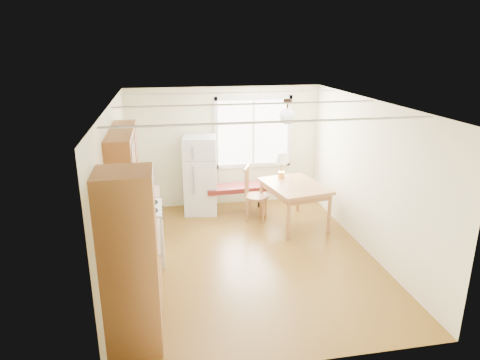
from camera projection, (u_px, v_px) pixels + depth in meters
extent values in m
cube|color=#5C3B13|center=(248.00, 256.00, 7.00)|extent=(4.60, 5.60, 0.12)
cube|color=white|center=(249.00, 103.00, 6.24)|extent=(4.60, 5.60, 0.12)
cube|color=#FFFCCB|center=(225.00, 147.00, 8.96)|extent=(4.60, 0.10, 2.50)
cube|color=#FFFCCB|center=(299.00, 262.00, 4.28)|extent=(4.60, 0.10, 2.50)
cube|color=#FFFCCB|center=(116.00, 192.00, 6.27)|extent=(0.10, 5.60, 2.50)
cube|color=#FFFCCB|center=(369.00, 177.00, 6.97)|extent=(0.10, 5.60, 2.50)
cube|color=brown|center=(130.00, 263.00, 4.66)|extent=(0.60, 0.60, 2.10)
cube|color=brown|center=(138.00, 268.00, 5.78)|extent=(0.60, 1.10, 0.86)
cube|color=tan|center=(136.00, 238.00, 5.65)|extent=(0.62, 1.14, 0.04)
cube|color=silver|center=(142.00, 234.00, 6.76)|extent=(0.65, 0.76, 0.90)
cube|color=brown|center=(142.00, 217.00, 7.47)|extent=(0.60, 0.60, 0.86)
cube|color=brown|center=(123.00, 154.00, 5.98)|extent=(0.33, 1.60, 0.70)
cube|color=white|center=(253.00, 132.00, 8.96)|extent=(1.50, 0.02, 1.35)
cylinder|color=black|center=(288.00, 101.00, 6.74)|extent=(0.14, 0.14, 0.06)
cylinder|color=black|center=(287.00, 107.00, 6.77)|extent=(0.03, 0.03, 0.16)
sphere|color=white|center=(287.00, 116.00, 6.82)|extent=(0.26, 0.26, 0.26)
cube|color=silver|center=(200.00, 175.00, 8.64)|extent=(0.73, 0.73, 1.58)
cube|color=gray|center=(201.00, 161.00, 8.22)|extent=(0.65, 0.02, 0.02)
cube|color=gray|center=(193.00, 173.00, 8.24)|extent=(0.03, 0.03, 0.95)
cube|color=#551614|center=(236.00, 188.00, 8.70)|extent=(1.25, 0.52, 0.09)
cylinder|color=black|center=(212.00, 206.00, 8.53)|extent=(0.04, 0.04, 0.47)
cylinder|color=black|center=(263.00, 202.00, 8.71)|extent=(0.04, 0.04, 0.47)
cylinder|color=black|center=(210.00, 200.00, 8.85)|extent=(0.04, 0.04, 0.47)
cylinder|color=black|center=(259.00, 197.00, 9.03)|extent=(0.04, 0.04, 0.47)
cube|color=#97623A|center=(295.00, 186.00, 8.00)|extent=(1.20, 1.46, 0.06)
cube|color=#97623A|center=(294.00, 190.00, 8.03)|extent=(1.08, 1.34, 0.10)
cylinder|color=#97623A|center=(288.00, 220.00, 7.47)|extent=(0.07, 0.07, 0.75)
cylinder|color=#97623A|center=(329.00, 214.00, 7.76)|extent=(0.07, 0.07, 0.75)
cylinder|color=#97623A|center=(261.00, 199.00, 8.49)|extent=(0.07, 0.07, 0.75)
cylinder|color=#97623A|center=(298.00, 194.00, 8.78)|extent=(0.07, 0.07, 0.75)
cylinder|color=#97623A|center=(257.00, 197.00, 8.31)|extent=(0.47, 0.47, 0.05)
cylinder|color=#97623A|center=(247.00, 211.00, 8.27)|extent=(0.04, 0.04, 0.48)
cylinder|color=#97623A|center=(263.00, 212.00, 8.20)|extent=(0.04, 0.04, 0.48)
cylinder|color=#97623A|center=(250.00, 205.00, 8.57)|extent=(0.04, 0.04, 0.48)
cylinder|color=#97623A|center=(266.00, 206.00, 8.50)|extent=(0.04, 0.04, 0.48)
cylinder|color=gold|center=(281.00, 175.00, 8.37)|extent=(0.14, 0.14, 0.12)
cylinder|color=gold|center=(282.00, 167.00, 8.32)|extent=(0.02, 0.02, 0.20)
cone|color=white|center=(282.00, 157.00, 8.26)|extent=(0.30, 0.30, 0.20)
cube|color=black|center=(134.00, 236.00, 5.57)|extent=(0.23, 0.26, 0.08)
cube|color=black|center=(132.00, 226.00, 5.43)|extent=(0.19, 0.10, 0.28)
cylinder|color=black|center=(133.00, 227.00, 5.58)|extent=(0.14, 0.14, 0.12)
cylinder|color=red|center=(128.00, 231.00, 5.60)|extent=(0.12, 0.12, 0.16)
sphere|color=red|center=(127.00, 224.00, 5.57)|extent=(0.06, 0.06, 0.06)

